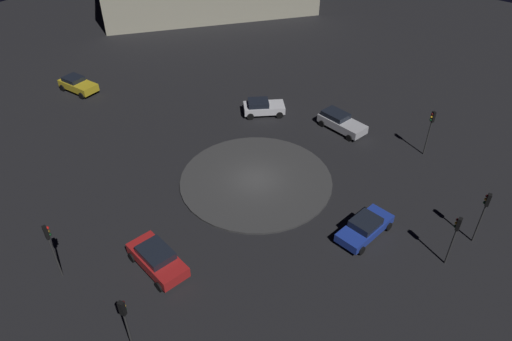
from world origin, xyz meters
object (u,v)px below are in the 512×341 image
(traffic_light_east, at_px, (50,241))
(car_white, at_px, (263,107))
(traffic_light_north_near, at_px, (455,232))
(car_yellow, at_px, (78,84))
(car_silver, at_px, (341,122))
(car_red, at_px, (157,259))
(traffic_light_north, at_px, (484,208))
(traffic_light_east_near, at_px, (125,318))
(car_blue, at_px, (365,227))
(traffic_light_northwest, at_px, (431,125))

(traffic_light_east, bearing_deg, car_white, 19.11)
(traffic_light_east, xyz_separation_m, traffic_light_north_near, (-16.48, 17.87, -0.20))
(car_yellow, distance_m, car_silver, 27.18)
(car_red, xyz_separation_m, car_silver, (-21.53, -0.01, -0.04))
(car_silver, bearing_deg, car_red, -81.94)
(traffic_light_north, height_order, traffic_light_north_near, traffic_light_north)
(car_yellow, height_order, car_red, car_red)
(car_red, xyz_separation_m, traffic_light_east_near, (4.73, 3.65, 2.30))
(car_blue, relative_size, car_red, 0.99)
(traffic_light_north, bearing_deg, car_red, 30.39)
(traffic_light_east, bearing_deg, traffic_light_northwest, -11.57)
(car_blue, bearing_deg, traffic_light_northwest, -169.87)
(car_yellow, xyz_separation_m, traffic_light_east_near, (14.96, 28.38, 2.33))
(traffic_light_northwest, bearing_deg, car_blue, 40.27)
(car_red, bearing_deg, traffic_light_northwest, -101.04)
(car_blue, xyz_separation_m, traffic_light_east_near, (15.77, -4.85, 2.39))
(car_silver, bearing_deg, traffic_light_northwest, 16.98)
(car_blue, relative_size, traffic_light_east, 1.09)
(traffic_light_east, distance_m, traffic_light_north, 26.94)
(car_yellow, bearing_deg, car_silver, 18.61)
(car_red, bearing_deg, traffic_light_north_near, -131.29)
(car_white, distance_m, traffic_light_east, 23.66)
(traffic_light_east, bearing_deg, car_blue, -27.71)
(traffic_light_north_near, bearing_deg, car_silver, -39.61)
(car_blue, relative_size, traffic_light_northwest, 1.11)
(car_red, height_order, traffic_light_north_near, traffic_light_north_near)
(car_white, height_order, traffic_light_northwest, traffic_light_northwest)
(traffic_light_north_near, height_order, traffic_light_northwest, traffic_light_northwest)
(car_white, bearing_deg, car_red, -115.27)
(car_yellow, relative_size, car_red, 0.94)
(car_blue, distance_m, car_silver, 13.51)
(traffic_light_north_near, bearing_deg, car_white, -23.59)
(traffic_light_east, xyz_separation_m, traffic_light_north, (-19.59, 18.49, -0.07))
(car_white, bearing_deg, traffic_light_north_near, -64.04)
(traffic_light_east_near, bearing_deg, traffic_light_east, 70.26)
(traffic_light_east, bearing_deg, traffic_light_north_near, -35.64)
(traffic_light_north, relative_size, traffic_light_northwest, 1.00)
(car_yellow, bearing_deg, traffic_light_north, 1.38)
(car_blue, distance_m, traffic_light_northwest, 11.93)
(car_yellow, bearing_deg, traffic_light_north_near, -3.08)
(car_red, xyz_separation_m, traffic_light_east, (4.32, -4.10, 2.19))
(traffic_light_east_near, bearing_deg, traffic_light_northwest, -24.65)
(car_yellow, xyz_separation_m, car_blue, (-0.81, 33.23, -0.06))
(car_silver, relative_size, traffic_light_north, 1.14)
(traffic_light_north_near, relative_size, traffic_light_northwest, 0.95)
(traffic_light_east, distance_m, traffic_light_north_near, 24.31)
(traffic_light_northwest, bearing_deg, traffic_light_north_near, 66.09)
(traffic_light_east, relative_size, traffic_light_north, 1.02)
(traffic_light_north, bearing_deg, car_blue, 19.41)
(car_red, height_order, traffic_light_east, traffic_light_east)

